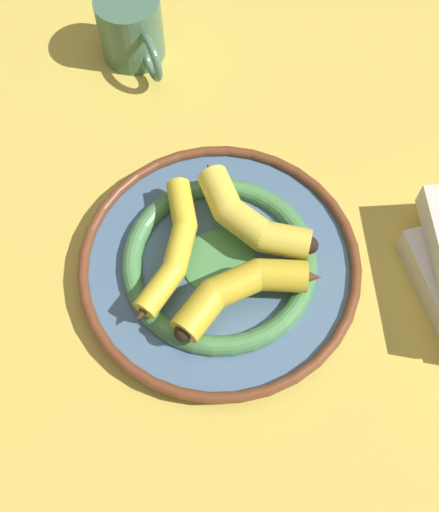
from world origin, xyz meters
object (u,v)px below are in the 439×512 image
banana_c (173,249)px  coffee_mug (131,29)px  banana_b (242,289)px  decorative_bowl (220,264)px  banana_a (247,217)px

banana_c → coffee_mug: bearing=22.7°
coffee_mug → banana_b: bearing=-5.0°
decorative_bowl → banana_b: (0.01, -0.06, 0.04)m
decorative_bowl → coffee_mug: 0.39m
banana_b → banana_a: bearing=-120.4°
banana_b → coffee_mug: (-0.01, 0.45, -0.00)m
banana_b → decorative_bowl: bearing=-88.3°
banana_a → banana_b: (-0.04, -0.09, -0.00)m
banana_a → coffee_mug: size_ratio=1.12×
banana_a → coffee_mug: bearing=157.6°
banana_a → banana_b: bearing=-54.1°
decorative_bowl → coffee_mug: bearing=90.8°
coffee_mug → banana_a: bearing=1.4°
banana_b → banana_c: banana_b is taller
decorative_bowl → coffee_mug: size_ratio=2.35×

